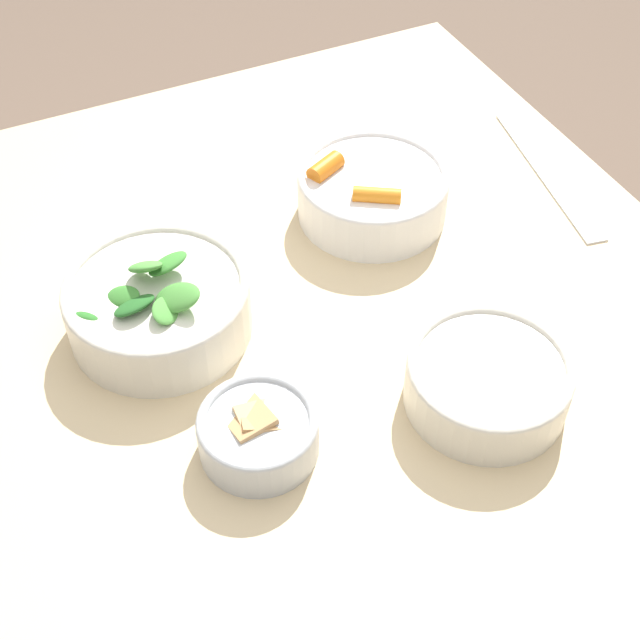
# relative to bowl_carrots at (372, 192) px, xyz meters

# --- Properties ---
(ground_plane) EXTENTS (10.00, 10.00, 0.00)m
(ground_plane) POSITION_rel_bowl_carrots_xyz_m (0.13, -0.13, -0.77)
(ground_plane) COLOR brown
(dining_table) EXTENTS (1.01, 0.90, 0.73)m
(dining_table) POSITION_rel_bowl_carrots_xyz_m (0.13, -0.13, -0.15)
(dining_table) COLOR beige
(dining_table) RESTS_ON ground_plane
(bowl_carrots) EXTENTS (0.18, 0.18, 0.07)m
(bowl_carrots) POSITION_rel_bowl_carrots_xyz_m (0.00, 0.00, 0.00)
(bowl_carrots) COLOR white
(bowl_carrots) RESTS_ON dining_table
(bowl_greens) EXTENTS (0.20, 0.20, 0.10)m
(bowl_greens) POSITION_rel_bowl_carrots_xyz_m (0.07, -0.30, 0.00)
(bowl_greens) COLOR silver
(bowl_greens) RESTS_ON dining_table
(bowl_beans_hotdog) EXTENTS (0.16, 0.16, 0.06)m
(bowl_beans_hotdog) POSITION_rel_bowl_carrots_xyz_m (0.31, -0.03, -0.01)
(bowl_beans_hotdog) COLOR silver
(bowl_beans_hotdog) RESTS_ON dining_table
(bowl_cookies) EXTENTS (0.12, 0.12, 0.05)m
(bowl_cookies) POSITION_rel_bowl_carrots_xyz_m (0.26, -0.26, -0.01)
(bowl_cookies) COLOR silver
(bowl_cookies) RESTS_ON dining_table
(ruler) EXTENTS (0.28, 0.08, 0.00)m
(ruler) POSITION_rel_bowl_carrots_xyz_m (0.03, 0.25, -0.03)
(ruler) COLOR silver
(ruler) RESTS_ON dining_table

